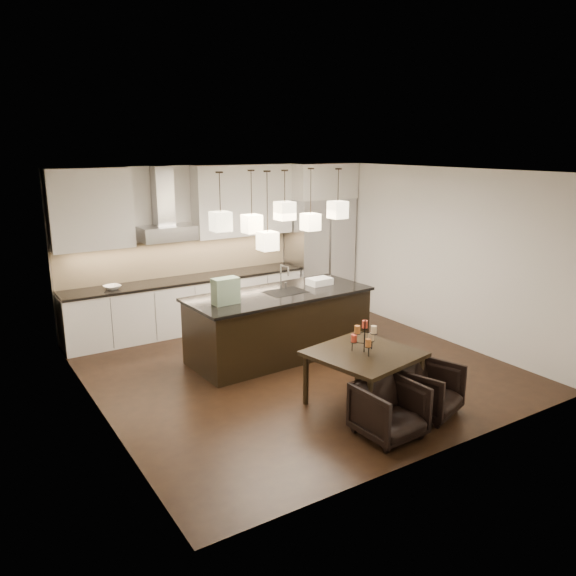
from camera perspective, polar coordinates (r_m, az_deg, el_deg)
floor at (r=8.23m, az=0.75°, el=-8.14°), size 5.50×5.50×0.02m
ceiling at (r=7.61m, az=0.82°, el=11.87°), size 5.50×5.50×0.02m
wall_back at (r=10.18m, az=-7.75°, el=4.40°), size 5.50×0.02×2.80m
wall_front at (r=5.77m, az=15.94°, el=-3.79°), size 5.50×0.02×2.80m
wall_left at (r=6.75m, az=-19.26°, el=-1.42°), size 0.02×5.50×2.80m
wall_right at (r=9.56m, az=14.81°, el=3.40°), size 0.02×5.50×2.80m
refrigerator at (r=10.95m, az=3.19°, el=3.49°), size 1.20×0.72×2.15m
fridge_panel at (r=10.78m, az=3.30°, el=10.82°), size 1.26×0.72×0.65m
lower_cabinets at (r=9.86m, az=-10.05°, el=-1.75°), size 4.21×0.62×0.88m
countertop at (r=9.74m, az=-10.17°, el=0.85°), size 4.21×0.66×0.04m
backsplash at (r=9.95m, az=-10.92°, el=3.07°), size 4.21×0.02×0.63m
upper_cab_left at (r=9.22m, az=-19.45°, el=7.55°), size 1.25×0.35×1.25m
upper_cab_right at (r=10.15m, az=-4.58°, el=8.87°), size 1.85×0.35×1.25m
hood_canopy at (r=9.53m, az=-12.18°, el=5.47°), size 0.90×0.52×0.24m
hood_chimney at (r=9.56m, az=-12.60°, el=9.11°), size 0.30×0.28×0.96m
fruit_bowl at (r=9.29m, az=-17.43°, el=0.07°), size 0.32×0.32×0.06m
island_body at (r=8.53m, az=-0.91°, el=-3.84°), size 2.75×1.21×0.95m
island_top at (r=8.39m, az=-0.92°, el=-0.61°), size 2.84×1.30×0.04m
faucet at (r=8.48m, az=-0.73°, el=1.13°), size 0.12×0.26×0.41m
tote_bag at (r=7.80m, az=-6.35°, el=-0.30°), size 0.38×0.21×0.37m
food_container at (r=8.85m, az=3.22°, el=0.68°), size 0.38×0.28×0.11m
dining_table at (r=7.06m, az=7.64°, el=-9.10°), size 1.36×1.36×0.69m
candelabra at (r=6.86m, az=7.79°, el=-4.87°), size 0.39×0.39×0.41m
candle_a at (r=6.97m, az=8.45°, el=-4.93°), size 0.08×0.08×0.09m
candle_b at (r=6.89m, az=6.72°, el=-5.09°), size 0.08×0.08×0.09m
candle_c at (r=6.76m, az=8.16°, el=-5.53°), size 0.08×0.08×0.09m
candle_d at (r=6.95m, az=7.82°, el=-3.67°), size 0.08×0.08×0.09m
candle_e at (r=6.75m, az=7.05°, el=-4.20°), size 0.08×0.08×0.09m
candle_f at (r=6.77m, az=8.71°, el=-4.20°), size 0.08×0.08×0.09m
armchair_left at (r=6.41m, az=10.25°, el=-12.13°), size 0.69×0.71×0.62m
armchair_right at (r=7.00m, az=14.12°, el=-9.99°), size 0.84×0.86×0.62m
pendant_a at (r=7.61m, az=-6.85°, el=6.73°), size 0.24×0.24×0.26m
pendant_b at (r=8.12m, az=-3.69°, el=6.52°), size 0.24×0.24×0.26m
pendant_c at (r=8.07m, az=-0.33°, el=7.85°), size 0.24×0.24×0.26m
pendant_d at (r=8.73m, az=2.29°, el=6.73°), size 0.24×0.24×0.26m
pendant_e at (r=8.61m, az=5.07°, el=7.92°), size 0.24×0.24×0.26m
pendant_f at (r=7.88m, az=-2.09°, el=4.80°), size 0.24×0.24×0.26m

